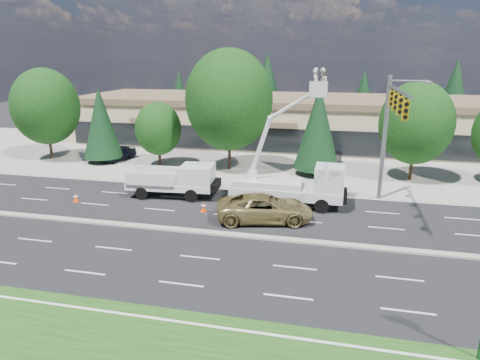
% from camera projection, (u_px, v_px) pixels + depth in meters
% --- Properties ---
extents(ground, '(140.00, 140.00, 0.00)m').
position_uv_depth(ground, '(216.00, 234.00, 25.52)').
color(ground, black).
rests_on(ground, ground).
extents(concrete_apron, '(140.00, 22.00, 0.01)m').
position_uv_depth(concrete_apron, '(270.00, 159.00, 44.25)').
color(concrete_apron, gray).
rests_on(concrete_apron, ground).
extents(road_median, '(120.00, 0.55, 0.12)m').
position_uv_depth(road_median, '(216.00, 233.00, 25.50)').
color(road_median, gray).
rests_on(road_median, ground).
extents(strip_mall, '(50.40, 15.40, 5.50)m').
position_uv_depth(strip_mall, '(283.00, 119.00, 52.80)').
color(strip_mall, tan).
rests_on(strip_mall, ground).
extents(tree_front_a, '(6.62, 6.62, 9.19)m').
position_uv_depth(tree_front_a, '(46.00, 107.00, 42.80)').
color(tree_front_a, '#332114').
rests_on(tree_front_a, ground).
extents(tree_front_b, '(3.78, 3.78, 7.45)m').
position_uv_depth(tree_front_b, '(101.00, 122.00, 41.89)').
color(tree_front_b, '#332114').
rests_on(tree_front_b, ground).
extents(tree_front_c, '(4.40, 4.40, 6.11)m').
position_uv_depth(tree_front_c, '(158.00, 129.00, 40.72)').
color(tree_front_c, '#332114').
rests_on(tree_front_c, ground).
extents(tree_front_d, '(7.93, 7.93, 11.00)m').
position_uv_depth(tree_front_d, '(229.00, 100.00, 38.42)').
color(tree_front_d, '#332114').
rests_on(tree_front_d, ground).
extents(tree_front_e, '(4.06, 4.06, 8.01)m').
position_uv_depth(tree_front_e, '(318.00, 127.00, 37.30)').
color(tree_front_e, '#332114').
rests_on(tree_front_e, ground).
extents(tree_front_f, '(6.03, 6.03, 8.36)m').
position_uv_depth(tree_front_f, '(416.00, 123.00, 35.41)').
color(tree_front_f, '#332114').
rests_on(tree_front_f, ground).
extents(tree_back_a, '(4.11, 4.11, 8.10)m').
position_uv_depth(tree_back_a, '(180.00, 95.00, 67.51)').
color(tree_back_a, '#332114').
rests_on(tree_back_a, ground).
extents(tree_back_b, '(5.50, 5.50, 10.84)m').
position_uv_depth(tree_back_b, '(267.00, 87.00, 64.09)').
color(tree_back_b, '#332114').
rests_on(tree_back_b, ground).
extents(tree_back_c, '(4.31, 4.31, 8.50)m').
position_uv_depth(tree_back_c, '(363.00, 97.00, 61.43)').
color(tree_back_c, '#332114').
rests_on(tree_back_c, ground).
extents(tree_back_d, '(5.09, 5.09, 10.04)m').
position_uv_depth(tree_back_d, '(454.00, 93.00, 58.62)').
color(tree_back_d, '#332114').
rests_on(tree_back_d, ground).
extents(signal_mast, '(2.76, 10.16, 9.00)m').
position_uv_depth(signal_mast, '(390.00, 122.00, 28.28)').
color(signal_mast, gray).
rests_on(signal_mast, ground).
extents(utility_pickup, '(6.62, 2.97, 2.47)m').
position_uv_depth(utility_pickup, '(177.00, 184.00, 32.12)').
color(utility_pickup, silver).
rests_on(utility_pickup, ground).
extents(bucket_truck, '(7.92, 2.64, 9.51)m').
position_uv_depth(bucket_truck, '(297.00, 178.00, 29.88)').
color(bucket_truck, silver).
rests_on(bucket_truck, ground).
extents(traffic_cone_a, '(0.40, 0.40, 0.70)m').
position_uv_depth(traffic_cone_a, '(76.00, 197.00, 31.10)').
color(traffic_cone_a, '#FE4408').
rests_on(traffic_cone_a, ground).
extents(traffic_cone_b, '(0.40, 0.40, 0.70)m').
position_uv_depth(traffic_cone_b, '(203.00, 207.00, 29.13)').
color(traffic_cone_b, '#FE4408').
rests_on(traffic_cone_b, ground).
extents(traffic_cone_c, '(0.40, 0.40, 0.70)m').
position_uv_depth(traffic_cone_c, '(226.00, 207.00, 29.07)').
color(traffic_cone_c, '#FE4408').
rests_on(traffic_cone_c, ground).
extents(minivan, '(6.63, 4.13, 1.71)m').
position_uv_depth(minivan, '(265.00, 208.00, 27.38)').
color(minivan, '#988549').
rests_on(minivan, ground).
extents(parked_car_west, '(2.71, 4.59, 1.46)m').
position_uv_depth(parked_car_west, '(117.00, 153.00, 43.53)').
color(parked_car_west, black).
rests_on(parked_car_west, ground).
extents(parked_car_east, '(2.46, 4.34, 1.35)m').
position_uv_depth(parked_car_east, '(329.00, 159.00, 41.47)').
color(parked_car_east, black).
rests_on(parked_car_east, ground).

